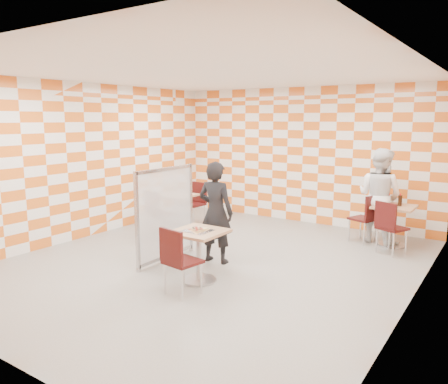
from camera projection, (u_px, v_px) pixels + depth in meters
name	position (u px, v px, depth m)	size (l,w,h in m)	color
room_shell	(230.00, 168.00, 7.30)	(7.00, 7.00, 7.00)	gray
main_table	(199.00, 247.00, 6.22)	(0.70, 0.70, 0.75)	tan
second_table	(393.00, 219.00, 7.98)	(0.70, 0.70, 0.75)	tan
empty_table	(177.00, 206.00, 9.16)	(0.70, 0.70, 0.75)	tan
chair_main_front	(177.00, 256.00, 5.68)	(0.48, 0.49, 0.92)	#390B0B
chair_second_front	(389.00, 224.00, 7.46)	(0.56, 0.57, 0.92)	#390B0B
chair_second_side	(367.00, 215.00, 8.14)	(0.55, 0.54, 0.92)	#390B0B
chair_empty_near	(156.00, 210.00, 8.55)	(0.48, 0.49, 0.92)	#390B0B
chair_empty_far	(196.00, 200.00, 9.65)	(0.47, 0.48, 0.92)	#390B0B
partition	(166.00, 214.00, 7.09)	(0.08, 1.38, 1.55)	white
man_dark	(216.00, 212.00, 7.02)	(0.60, 0.40, 1.65)	black
man_white	(379.00, 196.00, 8.16)	(0.86, 0.67, 1.78)	white
pizza_on_foil	(198.00, 230.00, 6.17)	(0.40, 0.40, 0.04)	silver
sport_bottle	(389.00, 199.00, 8.08)	(0.06, 0.06, 0.20)	white
soda_bottle	(400.00, 200.00, 7.91)	(0.07, 0.07, 0.23)	black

